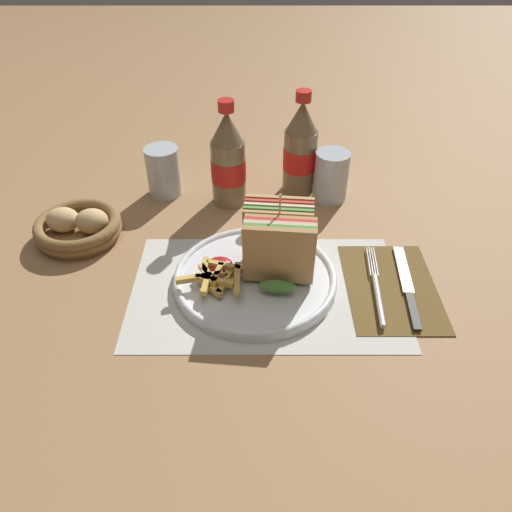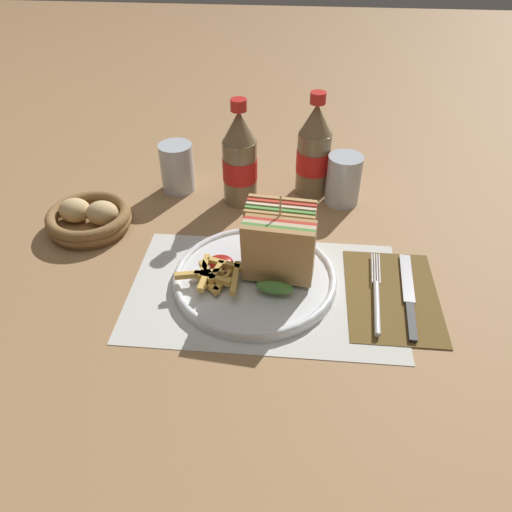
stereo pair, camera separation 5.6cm
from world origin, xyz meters
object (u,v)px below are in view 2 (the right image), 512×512
object	(u,v)px
fork	(377,299)
glass_far	(177,170)
coke_bottle_far	(314,152)
glass_near	(343,182)
plate_main	(255,278)
bread_basket	(89,218)
knife	(409,295)
club_sandwich	(279,245)
coke_bottle_near	(240,160)

from	to	relation	value
fork	glass_far	bearing A→B (deg)	144.92
coke_bottle_far	glass_near	size ratio (longest dim) A/B	2.10
glass_near	plate_main	bearing A→B (deg)	-119.85
bread_basket	glass_near	bearing A→B (deg)	15.98
coke_bottle_far	knife	bearing A→B (deg)	-63.47
fork	glass_far	distance (m)	0.49
club_sandwich	bread_basket	size ratio (longest dim) A/B	0.93
club_sandwich	glass_near	size ratio (longest dim) A/B	1.44
plate_main	glass_far	distance (m)	0.34
coke_bottle_far	bread_basket	size ratio (longest dim) A/B	1.36
coke_bottle_near	glass_far	bearing A→B (deg)	166.26
fork	coke_bottle_far	bearing A→B (deg)	111.96
plate_main	fork	size ratio (longest dim) A/B	1.39
glass_far	fork	bearing A→B (deg)	-39.50
knife	glass_far	world-z (taller)	glass_far
plate_main	coke_bottle_near	bearing A→B (deg)	101.80
club_sandwich	coke_bottle_far	bearing A→B (deg)	79.47
coke_bottle_near	bread_basket	distance (m)	0.30
coke_bottle_near	glass_near	size ratio (longest dim) A/B	2.10
plate_main	glass_near	xyz separation A→B (m)	(0.15, 0.26, 0.03)
glass_far	bread_basket	world-z (taller)	glass_far
fork	coke_bottle_near	world-z (taller)	coke_bottle_near
coke_bottle_far	bread_basket	world-z (taller)	coke_bottle_far
coke_bottle_far	glass_near	xyz separation A→B (m)	(0.06, -0.03, -0.05)
fork	plate_main	bearing A→B (deg)	175.59
knife	glass_near	world-z (taller)	glass_near
plate_main	club_sandwich	world-z (taller)	club_sandwich
glass_near	bread_basket	distance (m)	0.49
fork	knife	xyz separation A→B (m)	(0.05, 0.02, -0.00)
club_sandwich	glass_near	world-z (taller)	club_sandwich
coke_bottle_near	glass_far	size ratio (longest dim) A/B	2.10
bread_basket	club_sandwich	bearing A→B (deg)	-18.14
club_sandwich	bread_basket	distance (m)	0.38
knife	coke_bottle_far	bearing A→B (deg)	120.94
club_sandwich	coke_bottle_far	xyz separation A→B (m)	(0.05, 0.29, 0.02)
coke_bottle_near	glass_far	xyz separation A→B (m)	(-0.13, 0.03, -0.05)
plate_main	club_sandwich	xyz separation A→B (m)	(0.04, 0.01, 0.06)
knife	bread_basket	size ratio (longest dim) A/B	1.29
coke_bottle_far	glass_near	distance (m)	0.08
fork	glass_far	world-z (taller)	glass_far
plate_main	coke_bottle_far	size ratio (longest dim) A/B	1.26
coke_bottle_near	glass_near	xyz separation A→B (m)	(0.20, 0.01, -0.05)
glass_far	bread_basket	distance (m)	0.21
club_sandwich	fork	xyz separation A→B (m)	(0.16, -0.04, -0.06)
knife	coke_bottle_near	bearing A→B (deg)	142.82
club_sandwich	glass_far	bearing A→B (deg)	129.34
coke_bottle_near	plate_main	bearing A→B (deg)	-78.20
plate_main	bread_basket	bearing A→B (deg)	158.26
fork	glass_far	size ratio (longest dim) A/B	1.90
knife	club_sandwich	bearing A→B (deg)	177.60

